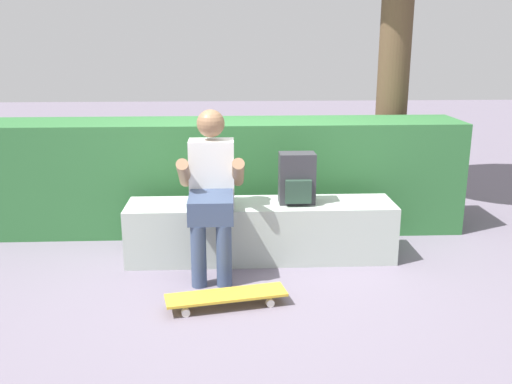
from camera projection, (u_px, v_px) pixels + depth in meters
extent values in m
plane|color=slate|center=(263.00, 272.00, 4.32)|extent=(24.00, 24.00, 0.00)
cube|color=#A9B5AA|center=(261.00, 230.00, 4.55)|extent=(2.12, 0.47, 0.46)
cube|color=white|center=(212.00, 174.00, 4.34)|extent=(0.34, 0.22, 0.52)
sphere|color=#8C6647|center=(211.00, 123.00, 4.24)|extent=(0.21, 0.21, 0.21)
cube|color=#384766|center=(211.00, 207.00, 4.09)|extent=(0.32, 0.40, 0.17)
cylinder|color=#384766|center=(199.00, 256.00, 4.02)|extent=(0.11, 0.11, 0.46)
cylinder|color=#384766|center=(224.00, 255.00, 4.03)|extent=(0.11, 0.11, 0.46)
cylinder|color=#8C6647|center=(184.00, 173.00, 4.19)|extent=(0.09, 0.33, 0.27)
cylinder|color=#8C6647|center=(238.00, 172.00, 4.20)|extent=(0.09, 0.33, 0.27)
cube|color=gold|center=(226.00, 295.00, 3.75)|extent=(0.82, 0.35, 0.02)
cylinder|color=silver|center=(264.00, 293.00, 3.90)|extent=(0.06, 0.04, 0.05)
cylinder|color=silver|center=(270.00, 303.00, 3.76)|extent=(0.06, 0.04, 0.05)
cylinder|color=silver|center=(183.00, 302.00, 3.77)|extent=(0.06, 0.04, 0.05)
cylinder|color=silver|center=(186.00, 313.00, 3.63)|extent=(0.06, 0.04, 0.05)
cube|color=#333338|center=(297.00, 178.00, 4.45)|extent=(0.28, 0.18, 0.40)
cube|color=#284133|center=(298.00, 192.00, 4.37)|extent=(0.20, 0.05, 0.18)
cube|color=#2F6935|center=(227.00, 175.00, 5.22)|extent=(4.23, 0.66, 1.00)
cylinder|color=brown|center=(395.00, 50.00, 5.60)|extent=(0.31, 0.31, 3.22)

